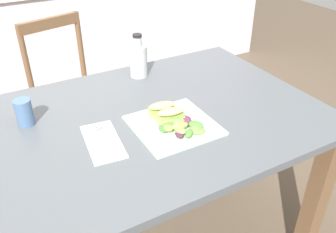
% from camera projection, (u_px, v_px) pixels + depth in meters
% --- Properties ---
extents(dining_table, '(1.27, 0.90, 0.74)m').
position_uv_depth(dining_table, '(153.00, 142.00, 1.40)').
color(dining_table, '#51565B').
rests_on(dining_table, ground).
extents(chair_wooden_far, '(0.49, 0.49, 0.87)m').
position_uv_depth(chair_wooden_far, '(72.00, 95.00, 2.07)').
color(chair_wooden_far, brown).
rests_on(chair_wooden_far, ground).
extents(plate_lunch, '(0.28, 0.28, 0.01)m').
position_uv_depth(plate_lunch, '(174.00, 125.00, 1.27)').
color(plate_lunch, beige).
rests_on(plate_lunch, dining_table).
extents(sandwich_half_front, '(0.10, 0.07, 0.06)m').
position_uv_depth(sandwich_half_front, '(171.00, 115.00, 1.26)').
color(sandwich_half_front, '#DBB270').
rests_on(sandwich_half_front, plate_lunch).
extents(sandwich_half_back, '(0.10, 0.07, 0.06)m').
position_uv_depth(sandwich_half_back, '(162.00, 109.00, 1.29)').
color(sandwich_half_back, '#DBB270').
rests_on(sandwich_half_back, plate_lunch).
extents(salad_mixed_greens, '(0.16, 0.14, 0.04)m').
position_uv_depth(salad_mixed_greens, '(183.00, 126.00, 1.23)').
color(salad_mixed_greens, '#602D47').
rests_on(salad_mixed_greens, plate_lunch).
extents(napkin_folded, '(0.13, 0.24, 0.00)m').
position_uv_depth(napkin_folded, '(103.00, 142.00, 1.19)').
color(napkin_folded, white).
rests_on(napkin_folded, dining_table).
extents(fork_on_napkin, '(0.05, 0.19, 0.00)m').
position_uv_depth(fork_on_napkin, '(102.00, 138.00, 1.20)').
color(fork_on_napkin, silver).
rests_on(fork_on_napkin, napkin_folded).
extents(bottle_cold_brew, '(0.08, 0.08, 0.19)m').
position_uv_depth(bottle_cold_brew, '(138.00, 62.00, 1.59)').
color(bottle_cold_brew, '#472819').
rests_on(bottle_cold_brew, dining_table).
extents(cup_extra_side, '(0.06, 0.06, 0.10)m').
position_uv_depth(cup_extra_side, '(24.00, 112.00, 1.26)').
color(cup_extra_side, '#4C6B93').
rests_on(cup_extra_side, dining_table).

